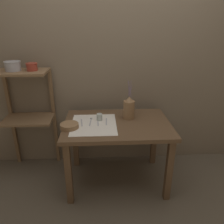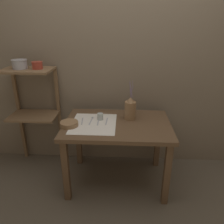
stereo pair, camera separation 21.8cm
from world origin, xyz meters
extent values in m
plane|color=brown|center=(0.00, 0.00, 0.00)|extent=(12.00, 12.00, 0.00)
cube|color=#7A6B56|center=(0.00, 0.48, 1.20)|extent=(7.00, 0.06, 2.40)
cube|color=brown|center=(0.00, 0.00, 0.69)|extent=(1.08, 0.75, 0.04)
cube|color=brown|center=(-0.48, -0.31, 0.34)|extent=(0.06, 0.06, 0.67)
cube|color=brown|center=(0.48, -0.31, 0.34)|extent=(0.06, 0.06, 0.67)
cube|color=brown|center=(-0.48, 0.31, 0.34)|extent=(0.06, 0.06, 0.67)
cube|color=brown|center=(0.48, 0.31, 0.34)|extent=(0.06, 0.06, 0.67)
cube|color=brown|center=(-0.98, 0.26, 1.19)|extent=(0.54, 0.36, 0.02)
cube|color=brown|center=(-0.98, 0.26, 0.66)|extent=(0.54, 0.36, 0.02)
cube|color=brown|center=(-1.23, 0.41, 0.60)|extent=(0.04, 0.04, 1.21)
cube|color=brown|center=(-0.73, 0.41, 0.60)|extent=(0.04, 0.04, 1.21)
cube|color=white|center=(-0.24, -0.03, 0.71)|extent=(0.45, 0.50, 0.00)
cylinder|color=olive|center=(0.13, 0.11, 0.81)|extent=(0.12, 0.12, 0.19)
cone|color=olive|center=(0.13, 0.11, 0.93)|extent=(0.09, 0.09, 0.05)
cylinder|color=slate|center=(0.13, 0.11, 1.04)|extent=(0.02, 0.02, 0.17)
cylinder|color=slate|center=(0.13, 0.11, 1.03)|extent=(0.02, 0.03, 0.16)
cylinder|color=slate|center=(0.14, 0.11, 1.02)|extent=(0.03, 0.03, 0.13)
cylinder|color=slate|center=(0.14, 0.11, 1.04)|extent=(0.02, 0.04, 0.17)
cylinder|color=slate|center=(0.12, 0.12, 1.02)|extent=(0.01, 0.01, 0.13)
cylinder|color=slate|center=(0.13, 0.09, 1.04)|extent=(0.04, 0.03, 0.16)
cylinder|color=#8E6B47|center=(-0.47, -0.10, 0.74)|extent=(0.18, 0.18, 0.05)
cylinder|color=#B7C1BC|center=(-0.18, 0.07, 0.75)|extent=(0.06, 0.06, 0.07)
cube|color=#A8A8AD|center=(-0.36, 0.01, 0.72)|extent=(0.03, 0.17, 0.00)
cube|color=#A8A8AD|center=(-0.27, 0.02, 0.72)|extent=(0.02, 0.17, 0.00)
sphere|color=#A8A8AD|center=(-0.27, 0.10, 0.72)|extent=(0.02, 0.02, 0.02)
cube|color=#A8A8AD|center=(-0.20, 0.01, 0.72)|extent=(0.02, 0.17, 0.00)
sphere|color=#A8A8AD|center=(-0.20, 0.10, 0.72)|extent=(0.02, 0.02, 0.02)
cube|color=#A8A8AD|center=(-0.11, 0.03, 0.72)|extent=(0.02, 0.17, 0.00)
cylinder|color=#A8A8AD|center=(-1.05, 0.26, 1.25)|extent=(0.15, 0.15, 0.10)
cylinder|color=#A8A8AD|center=(-1.05, 0.26, 1.30)|extent=(0.16, 0.16, 0.01)
cylinder|color=#9E3828|center=(-0.86, 0.26, 1.24)|extent=(0.11, 0.11, 0.08)
cylinder|color=#9E3828|center=(-0.86, 0.26, 1.28)|extent=(0.11, 0.11, 0.01)
camera|label=1|loc=(-0.16, -2.02, 1.66)|focal=35.00mm
camera|label=2|loc=(0.06, -2.02, 1.66)|focal=35.00mm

